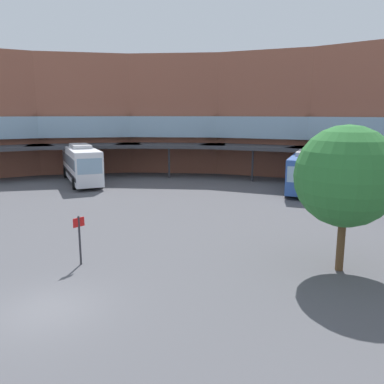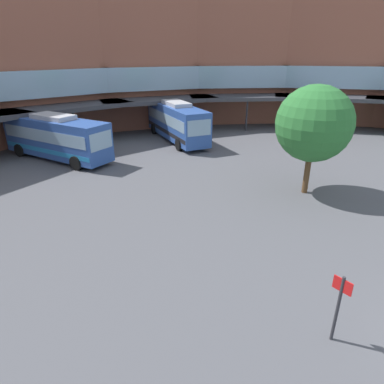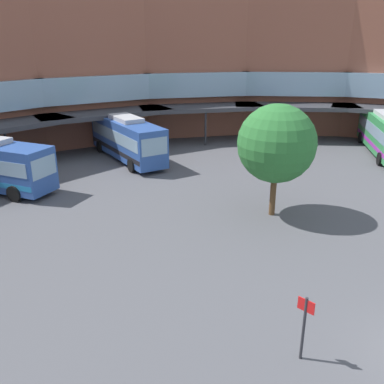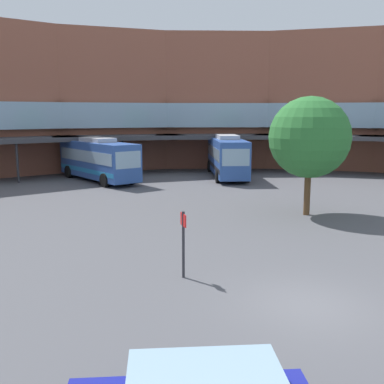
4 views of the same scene
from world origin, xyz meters
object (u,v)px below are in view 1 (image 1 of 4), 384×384
bus_3 (81,163)px  stop_sign_post (79,235)px  bus_0 (306,171)px  plaza_tree (346,176)px

bus_3 → stop_sign_post: (19.66, -13.74, -0.54)m
bus_0 → bus_3: bus_3 is taller
bus_0 → plaza_tree: bearing=9.5°
plaza_tree → stop_sign_post: plaza_tree is taller
bus_0 → bus_3: size_ratio=0.93×
bus_0 → bus_3: bearing=-80.4°
plaza_tree → stop_sign_post: size_ratio=2.79×
bus_0 → bus_3: (-19.94, -11.02, 0.14)m
plaza_tree → stop_sign_post: bearing=-143.3°
bus_3 → plaza_tree: size_ratio=1.67×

